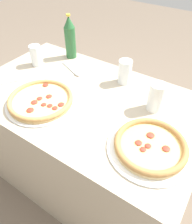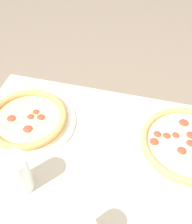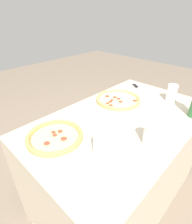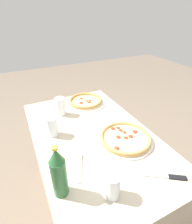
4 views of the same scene
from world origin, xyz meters
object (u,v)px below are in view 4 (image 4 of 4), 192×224
(knife, at_px, (166,176))
(pizza_veggie, at_px, (85,101))
(pizza_margherita, at_px, (125,138))
(glass_water, at_px, (52,127))
(beer_bottle, at_px, (59,173))
(spoon, at_px, (80,163))
(glass_cola, at_px, (61,107))
(glass_red_wine, at_px, (112,187))

(knife, bearing_deg, pizza_veggie, -176.19)
(pizza_margherita, xyz_separation_m, pizza_veggie, (-0.54, -0.03, 0.00))
(glass_water, bearing_deg, pizza_margherita, 57.13)
(pizza_margherita, bearing_deg, beer_bottle, -69.22)
(spoon, bearing_deg, glass_cola, 174.43)
(glass_red_wine, bearing_deg, spoon, -164.80)
(pizza_margherita, relative_size, spoon, 1.82)
(pizza_margherita, relative_size, glass_water, 2.62)
(beer_bottle, xyz_separation_m, spoon, (-0.11, 0.13, -0.12))
(pizza_margherita, height_order, glass_red_wine, glass_red_wine)
(pizza_margherita, height_order, pizza_veggie, pizza_veggie)
(pizza_veggie, relative_size, glass_red_wine, 2.78)
(pizza_veggie, xyz_separation_m, knife, (0.85, 0.06, -0.02))
(glass_cola, relative_size, knife, 0.72)
(beer_bottle, bearing_deg, pizza_margherita, 110.78)
(pizza_margherita, xyz_separation_m, glass_cola, (-0.46, -0.26, 0.04))
(glass_red_wine, xyz_separation_m, glass_cola, (-0.74, -0.01, 0.01))
(glass_water, bearing_deg, glass_red_wine, 13.45)
(beer_bottle, xyz_separation_m, knife, (0.14, 0.47, -0.12))
(knife, bearing_deg, glass_water, -143.82)
(knife, bearing_deg, beer_bottle, -106.58)
(pizza_margherita, height_order, glass_cola, glass_cola)
(glass_water, xyz_separation_m, spoon, (0.30, 0.06, -0.05))
(pizza_margherita, relative_size, knife, 1.77)
(pizza_veggie, xyz_separation_m, spoon, (0.60, -0.28, -0.01))
(knife, distance_m, spoon, 0.42)
(pizza_veggie, height_order, glass_cola, glass_cola)
(pizza_margherita, relative_size, glass_red_wine, 2.79)
(glass_cola, bearing_deg, beer_bottle, -15.96)
(glass_red_wine, xyz_separation_m, spoon, (-0.22, -0.06, -0.05))
(knife, bearing_deg, glass_cola, -159.43)
(glass_red_wine, relative_size, knife, 0.63)
(beer_bottle, height_order, spoon, beer_bottle)
(pizza_margherita, distance_m, glass_red_wine, 0.37)
(knife, bearing_deg, spoon, -126.76)
(pizza_margherita, xyz_separation_m, spoon, (0.05, -0.31, -0.01))
(glass_red_wine, bearing_deg, beer_bottle, -119.50)
(glass_cola, xyz_separation_m, knife, (0.77, 0.29, -0.06))
(spoon, bearing_deg, pizza_margherita, 99.84)
(pizza_margherita, distance_m, glass_water, 0.45)
(glass_red_wine, height_order, knife, glass_red_wine)
(pizza_margherita, relative_size, pizza_veggie, 1.01)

